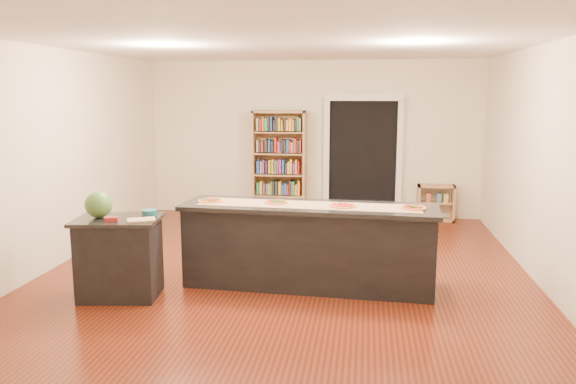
# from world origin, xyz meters

# --- Properties ---
(room) EXTENTS (6.00, 7.00, 2.80)m
(room) POSITION_xyz_m (0.00, 0.00, 1.40)
(room) COLOR #EDE1C7
(room) RESTS_ON ground
(doorway) EXTENTS (1.40, 0.09, 2.21)m
(doorway) POSITION_xyz_m (0.90, 3.46, 1.20)
(doorway) COLOR black
(doorway) RESTS_ON room
(kitchen_island) EXTENTS (2.92, 0.79, 0.96)m
(kitchen_island) POSITION_xyz_m (0.32, -0.40, 0.48)
(kitchen_island) COLOR black
(kitchen_island) RESTS_ON ground
(side_counter) EXTENTS (0.90, 0.66, 0.89)m
(side_counter) POSITION_xyz_m (-1.70, -1.04, 0.45)
(side_counter) COLOR black
(side_counter) RESTS_ON ground
(bookshelf) EXTENTS (0.96, 0.34, 1.92)m
(bookshelf) POSITION_xyz_m (-0.59, 3.28, 0.96)
(bookshelf) COLOR tan
(bookshelf) RESTS_ON ground
(low_shelf) EXTENTS (0.64, 0.27, 0.64)m
(low_shelf) POSITION_xyz_m (2.20, 3.31, 0.32)
(low_shelf) COLOR tan
(low_shelf) RESTS_ON ground
(waste_bin) EXTENTS (0.23, 0.23, 0.34)m
(waste_bin) POSITION_xyz_m (-0.37, 3.18, 0.17)
(waste_bin) COLOR #6BCCEE
(waste_bin) RESTS_ON ground
(kraft_paper) EXTENTS (2.55, 0.59, 0.00)m
(kraft_paper) POSITION_xyz_m (0.32, -0.41, 0.96)
(kraft_paper) COLOR #A27B53
(kraft_paper) RESTS_ON kitchen_island
(watermelon) EXTENTS (0.29, 0.29, 0.29)m
(watermelon) POSITION_xyz_m (-1.90, -1.06, 1.04)
(watermelon) COLOR #144214
(watermelon) RESTS_ON side_counter
(cutting_board) EXTENTS (0.34, 0.29, 0.02)m
(cutting_board) POSITION_xyz_m (-1.38, -1.14, 0.90)
(cutting_board) COLOR tan
(cutting_board) RESTS_ON side_counter
(package_red) EXTENTS (0.16, 0.14, 0.05)m
(package_red) POSITION_xyz_m (-1.68, -1.21, 0.91)
(package_red) COLOR maroon
(package_red) RESTS_ON side_counter
(package_teal) EXTENTS (0.16, 0.16, 0.06)m
(package_teal) POSITION_xyz_m (-1.40, -0.86, 0.92)
(package_teal) COLOR #195966
(package_teal) RESTS_ON side_counter
(pizza_a) EXTENTS (0.28, 0.28, 0.02)m
(pizza_a) POSITION_xyz_m (-0.84, -0.37, 0.98)
(pizza_a) COLOR #BB8A48
(pizza_a) RESTS_ON kitchen_island
(pizza_b) EXTENTS (0.28, 0.28, 0.02)m
(pizza_b) POSITION_xyz_m (-0.06, -0.35, 0.98)
(pizza_b) COLOR #BB8A48
(pizza_b) RESTS_ON kitchen_island
(pizza_c) EXTENTS (0.30, 0.30, 0.02)m
(pizza_c) POSITION_xyz_m (0.71, -0.44, 0.98)
(pizza_c) COLOR #BB8A48
(pizza_c) RESTS_ON kitchen_island
(pizza_d) EXTENTS (0.27, 0.27, 0.02)m
(pizza_d) POSITION_xyz_m (1.49, -0.46, 0.98)
(pizza_d) COLOR #BB8A48
(pizza_d) RESTS_ON kitchen_island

